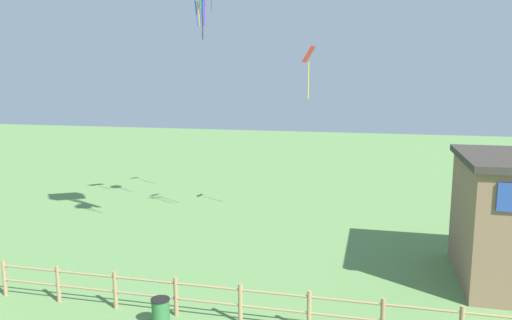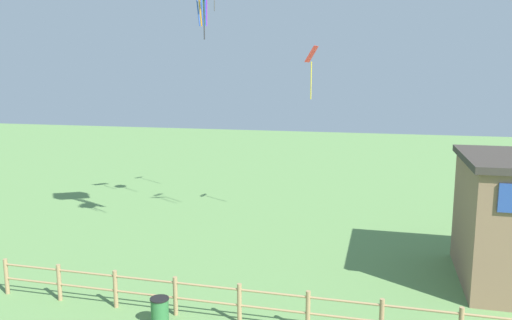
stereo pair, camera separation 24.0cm
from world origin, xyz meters
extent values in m
cylinder|color=#9E7F56|center=(-8.30, 5.48, 0.62)|extent=(0.14, 0.14, 1.25)
cylinder|color=#9E7F56|center=(-6.22, 5.48, 0.62)|extent=(0.14, 0.14, 1.25)
cylinder|color=#9E7F56|center=(-4.15, 5.48, 0.62)|extent=(0.14, 0.14, 1.25)
cylinder|color=#9E7F56|center=(-2.07, 5.48, 0.62)|extent=(0.14, 0.14, 1.25)
cylinder|color=#9E7F56|center=(0.00, 5.48, 0.62)|extent=(0.14, 0.14, 1.25)
cylinder|color=#9E7F56|center=(2.07, 5.48, 0.62)|extent=(0.14, 0.14, 1.25)
cylinder|color=#9E7F56|center=(4.15, 5.48, 0.62)|extent=(0.14, 0.14, 1.25)
cylinder|color=#9E7F56|center=(0.00, 5.48, 1.06)|extent=(16.60, 0.07, 0.07)
cylinder|color=#9E7F56|center=(0.00, 5.48, 0.56)|extent=(16.60, 0.07, 0.07)
cylinder|color=#2D6B38|center=(-2.25, 4.72, 0.41)|extent=(0.53, 0.53, 0.83)
cylinder|color=black|center=(-2.25, 4.72, 0.85)|extent=(0.57, 0.57, 0.04)
cube|color=red|center=(0.49, 16.24, 8.45)|extent=(0.61, 0.73, 0.77)
cylinder|color=yellow|center=(0.49, 16.24, 7.19)|extent=(0.05, 0.05, 1.80)
cylinder|color=#2D2D33|center=(-2.95, 10.82, 9.59)|extent=(0.05, 0.05, 1.58)
camera|label=1|loc=(3.76, -8.09, 7.32)|focal=35.00mm
camera|label=2|loc=(3.99, -8.03, 7.32)|focal=35.00mm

